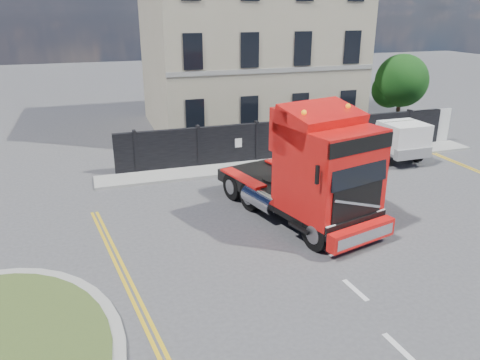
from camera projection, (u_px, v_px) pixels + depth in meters
name	position (u px, v px, depth m)	size (l,w,h in m)	color
ground	(234.00, 257.00, 14.72)	(120.00, 120.00, 0.00)	#424244
hoarding_fence	(302.00, 138.00, 24.31)	(18.80, 0.25, 2.00)	black
georgian_building	(247.00, 35.00, 29.18)	(12.30, 10.30, 12.80)	#B3A88E
tree	(399.00, 83.00, 28.64)	(3.20, 3.20, 4.80)	#382619
pavement_far	(299.00, 162.00, 23.67)	(20.00, 1.60, 0.12)	gray
truck	(314.00, 174.00, 16.34)	(4.34, 7.54, 4.26)	black
flatbed_pickup	(395.00, 139.00, 23.75)	(2.24, 5.03, 2.08)	gray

